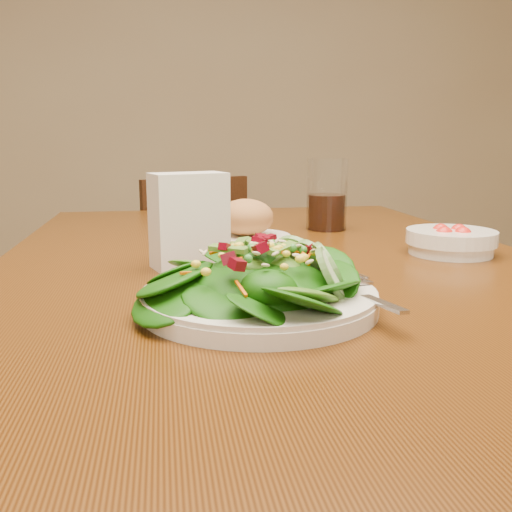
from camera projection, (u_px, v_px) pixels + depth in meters
name	position (u px, v px, depth m)	size (l,w,h in m)	color
dining_table	(276.00, 321.00, 0.94)	(0.90, 1.40, 0.75)	#512C0D
chair_far	(184.00, 288.00, 1.98)	(0.49, 0.49, 0.82)	#351A0C
salad_plate	(267.00, 284.00, 0.66)	(0.28, 0.28, 0.08)	silver
bread_plate	(246.00, 226.00, 1.07)	(0.17, 0.17, 0.09)	silver
tomato_bowl	(451.00, 241.00, 0.97)	(0.15, 0.15, 0.05)	silver
drinking_glass	(327.00, 200.00, 1.23)	(0.09, 0.09, 0.15)	silver
napkin_holder	(189.00, 218.00, 0.87)	(0.12, 0.09, 0.14)	white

